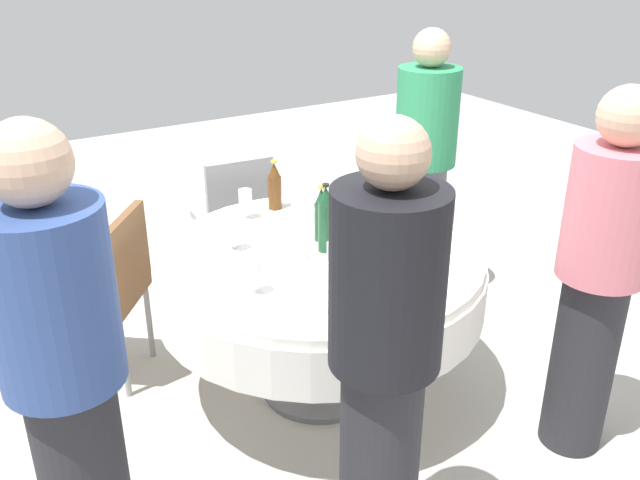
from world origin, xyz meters
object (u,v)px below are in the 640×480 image
(bottle_dark_green_north, at_px, (326,220))
(plate_far, at_px, (385,212))
(bottle_clear_left, at_px, (400,219))
(plate_west, at_px, (280,254))
(person_right, at_px, (384,367))
(dining_table, at_px, (320,281))
(wine_glass_east, at_px, (234,230))
(person_left, at_px, (69,389))
(chair_outer, at_px, (236,213))
(wine_glass_right, at_px, (255,270))
(wine_glass_outer, at_px, (245,198))
(bottle_brown_right, at_px, (275,187))
(chair_east, at_px, (112,283))
(wine_glass_mid, at_px, (335,252))
(person_inner, at_px, (424,168))
(person_north, at_px, (599,274))
(bottle_dark_green_inner, at_px, (321,215))

(bottle_dark_green_north, bearing_deg, plate_far, 23.38)
(bottle_clear_left, xyz_separation_m, plate_west, (-0.54, 0.15, -0.10))
(person_right, bearing_deg, plate_west, -80.22)
(dining_table, xyz_separation_m, wine_glass_east, (-0.32, 0.22, 0.25))
(bottle_clear_left, xyz_separation_m, plate_far, (0.14, 0.30, -0.10))
(dining_table, bearing_deg, plate_far, 21.94)
(person_left, relative_size, chair_outer, 1.91)
(plate_far, height_order, chair_outer, chair_outer)
(wine_glass_right, distance_m, wine_glass_outer, 0.77)
(bottle_brown_right, xyz_separation_m, plate_west, (-0.24, -0.50, -0.11))
(bottle_dark_green_north, distance_m, person_right, 1.07)
(chair_east, bearing_deg, person_right, -127.51)
(wine_glass_right, distance_m, chair_east, 0.95)
(wine_glass_east, distance_m, plate_west, 0.23)
(bottle_brown_right, relative_size, chair_outer, 0.30)
(plate_far, bearing_deg, bottle_clear_left, -115.00)
(person_left, bearing_deg, bottle_brown_right, -74.71)
(wine_glass_outer, relative_size, plate_west, 0.60)
(bottle_dark_green_north, distance_m, wine_glass_mid, 0.24)
(wine_glass_mid, bearing_deg, bottle_dark_green_north, 67.77)
(person_inner, relative_size, person_north, 1.02)
(wine_glass_mid, relative_size, person_inner, 0.09)
(bottle_clear_left, xyz_separation_m, chair_outer, (-0.28, 1.21, -0.33))
(person_left, xyz_separation_m, person_right, (0.85, -0.35, -0.02))
(wine_glass_mid, bearing_deg, dining_table, 74.82)
(bottle_clear_left, relative_size, person_inner, 0.15)
(bottle_dark_green_inner, xyz_separation_m, bottle_clear_left, (0.30, -0.20, -0.01))
(dining_table, height_order, plate_west, plate_west)
(plate_west, relative_size, chair_east, 0.29)
(bottle_brown_right, xyz_separation_m, wine_glass_outer, (-0.19, -0.05, -0.01))
(wine_glass_right, height_order, plate_far, wine_glass_right)
(chair_east, bearing_deg, person_north, -96.22)
(person_inner, height_order, person_left, person_left)
(dining_table, height_order, bottle_dark_green_inner, bottle_dark_green_inner)
(plate_west, bearing_deg, wine_glass_east, 132.41)
(dining_table, relative_size, chair_east, 1.71)
(plate_west, bearing_deg, bottle_brown_right, 64.22)
(dining_table, xyz_separation_m, plate_west, (-0.17, 0.06, 0.15))
(wine_glass_east, height_order, wine_glass_outer, wine_glass_outer)
(bottle_dark_green_inner, xyz_separation_m, person_inner, (0.89, 0.35, -0.03))
(plate_west, height_order, person_left, person_left)
(wine_glass_east, bearing_deg, person_right, -92.80)
(bottle_dark_green_inner, relative_size, person_right, 0.16)
(plate_far, xyz_separation_m, person_right, (-0.88, -1.20, 0.10))
(plate_far, relative_size, chair_outer, 0.28)
(person_left, bearing_deg, bottle_dark_green_north, -90.64)
(wine_glass_right, distance_m, plate_far, 1.01)
(bottle_dark_green_north, height_order, plate_far, bottle_dark_green_north)
(wine_glass_east, bearing_deg, person_north, -45.94)
(wine_glass_east, bearing_deg, chair_outer, 65.58)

